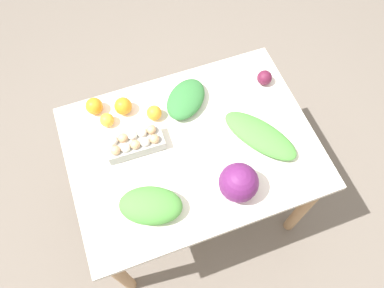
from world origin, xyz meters
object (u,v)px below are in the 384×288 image
beet_root (265,78)px  cabbage_purple (239,183)px  orange_3 (154,113)px  greens_bunch_scallion (260,136)px  greens_bunch_beet_tops (186,99)px  orange_0 (123,106)px  egg_carton (135,143)px  greens_bunch_kale (151,205)px  orange_2 (107,120)px  orange_1 (94,106)px

beet_root → cabbage_purple: bearing=-126.2°
orange_3 → cabbage_purple: bearing=-64.9°
greens_bunch_scallion → beet_root: size_ratio=5.04×
cabbage_purple → orange_3: bearing=115.1°
greens_bunch_beet_tops → orange_0: size_ratio=2.96×
egg_carton → greens_bunch_scallion: egg_carton is taller
beet_root → orange_0: (-0.70, 0.08, 0.00)m
beet_root → orange_0: size_ratio=0.89×
beet_root → egg_carton: bearing=-169.3°
greens_bunch_kale → orange_0: greens_bunch_kale is taller
greens_bunch_beet_tops → orange_0: 0.30m
egg_carton → greens_bunch_scallion: size_ratio=0.70×
greens_bunch_kale → orange_2: (-0.07, 0.47, -0.01)m
orange_0 → orange_2: (-0.09, -0.04, -0.01)m
orange_1 → orange_3: bearing=-27.1°
orange_2 → orange_3: bearing=-10.4°
greens_bunch_beet_tops → beet_root: bearing=-1.9°
greens_bunch_kale → greens_bunch_beet_tops: (0.32, 0.45, -0.01)m
greens_bunch_scallion → beet_root: bearing=61.5°
greens_bunch_kale → orange_0: (0.02, 0.51, -0.01)m
beet_root → orange_2: beet_root is taller
beet_root → orange_1: orange_1 is taller
cabbage_purple → orange_2: size_ratio=2.55×
egg_carton → beet_root: size_ratio=3.54×
cabbage_purple → greens_bunch_kale: (-0.37, 0.04, -0.04)m
cabbage_purple → orange_1: (-0.48, 0.61, -0.04)m
orange_1 → orange_2: orange_1 is taller
greens_bunch_scallion → greens_bunch_beet_tops: size_ratio=1.51×
egg_carton → beet_root: (0.71, 0.13, -0.01)m
greens_bunch_scallion → orange_3: bearing=146.3°
orange_0 → orange_3: bearing=-33.2°
greens_bunch_scallion → orange_2: (-0.64, 0.32, 0.00)m
greens_bunch_beet_tops → orange_2: 0.39m
beet_root → orange_1: bearing=171.6°
cabbage_purple → orange_3: (-0.22, 0.47, -0.05)m
egg_carton → greens_bunch_kale: bearing=88.1°
orange_3 → greens_bunch_beet_tops: bearing=7.5°
greens_bunch_scallion → orange_2: size_ratio=5.68×
egg_carton → orange_1: size_ratio=3.24×
greens_bunch_scallion → egg_carton: bearing=164.4°
greens_bunch_scallion → greens_bunch_kale: (-0.57, -0.15, 0.02)m
cabbage_purple → orange_2: 0.68m
cabbage_purple → greens_bunch_kale: bearing=173.4°
beet_root → orange_2: (-0.79, 0.03, -0.00)m
greens_bunch_kale → greens_bunch_beet_tops: size_ratio=1.07×
greens_bunch_scallion → orange_2: orange_2 is taller
orange_2 → orange_0: bearing=25.3°
orange_0 → orange_1: (-0.13, 0.05, -0.00)m
beet_root → greens_bunch_kale: bearing=-148.8°
greens_bunch_kale → orange_1: size_ratio=3.25×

